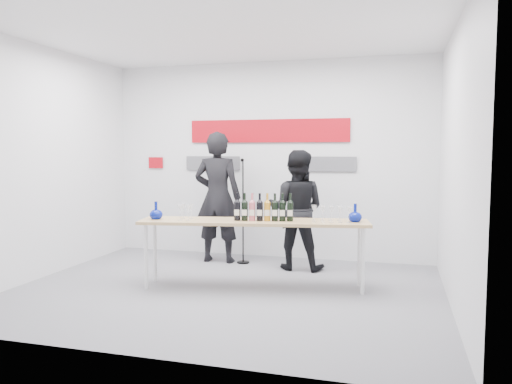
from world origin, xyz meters
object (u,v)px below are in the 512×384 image
Objects in this scene: tasting_table at (254,225)px; presenter_left at (218,197)px; presenter_right at (296,210)px; mic_stand at (243,231)px.

tasting_table is 1.52m from presenter_left.
presenter_right is (0.30, 1.08, 0.07)m from tasting_table.
presenter_right is at bearing 63.98° from tasting_table.
mic_stand is at bearing 102.52° from tasting_table.
presenter_left is at bearing -5.28° from presenter_right.
tasting_table is 1.81× the size of mic_stand.
presenter_right reaches higher than tasting_table.
tasting_table is 1.35m from mic_stand.
presenter_left reaches higher than mic_stand.
presenter_left is 1.16× the size of presenter_right.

